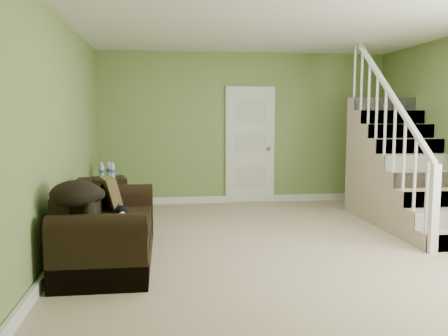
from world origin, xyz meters
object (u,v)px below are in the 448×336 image
object	(u,v)px
side_table	(109,197)
sofa	(105,232)
cat	(121,214)
banana	(129,220)

from	to	relation	value
side_table	sofa	bearing A→B (deg)	-84.44
cat	sofa	bearing A→B (deg)	146.23
sofa	banana	xyz separation A→B (m)	(0.27, -0.17, 0.15)
side_table	cat	xyz separation A→B (m)	(0.39, -2.26, 0.20)
banana	cat	bearing A→B (deg)	93.89
side_table	banana	world-z (taller)	side_table
sofa	side_table	bearing A→B (deg)	95.56
side_table	cat	world-z (taller)	side_table
side_table	banana	size ratio (longest dim) A/B	4.21
cat	banana	xyz separation A→B (m)	(0.09, -0.08, -0.06)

